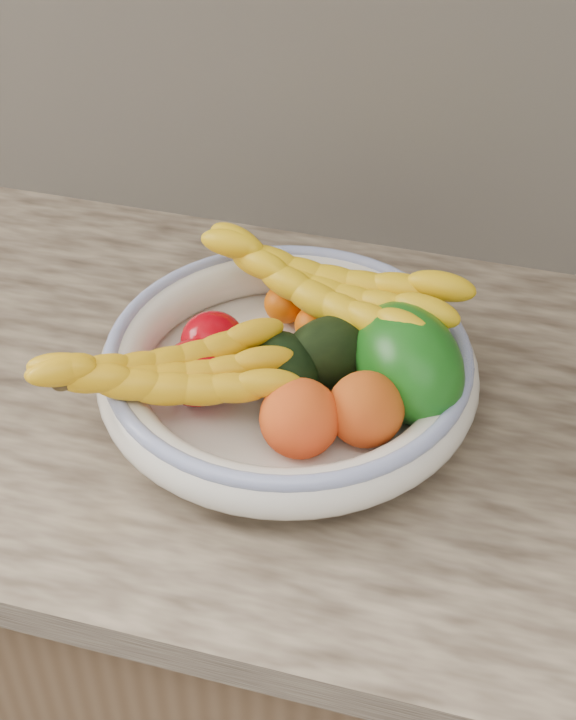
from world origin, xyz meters
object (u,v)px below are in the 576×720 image
Objects in this scene: fruit_bowl at (288,368)px; green_mango at (408,363)px; banana_bunch_front at (165,379)px; banana_bunch_back at (325,294)px.

green_mango reaches higher than fruit_bowl.
banana_bunch_back is at bearing 27.67° from banana_bunch_front.
fruit_bowl is at bearing 148.45° from green_mango.
fruit_bowl is at bearing 12.94° from banana_bunch_front.
banana_bunch_front is at bearing -109.95° from banana_bunch_back.
banana_bunch_back is 0.20m from banana_bunch_front.
banana_bunch_back reaches higher than banana_bunch_front.
fruit_bowl is 1.23× the size of banana_bunch_back.
banana_bunch_back is at bearing 108.51° from green_mango.
fruit_bowl is 1.45× the size of banana_bunch_front.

